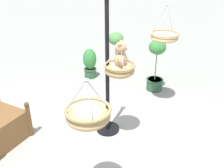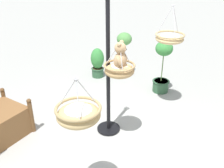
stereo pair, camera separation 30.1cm
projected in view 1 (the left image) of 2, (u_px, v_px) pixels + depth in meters
name	position (u px, v px, depth m)	size (l,w,h in m)	color
ground_plane	(108.00, 134.00, 4.76)	(40.00, 40.00, 0.00)	#9E9E99
display_pole_central	(108.00, 95.00, 4.54)	(0.44, 0.44, 2.48)	black
hanging_basket_with_teddy	(120.00, 69.00, 4.09)	(0.51, 0.51, 0.57)	tan
teddy_bear	(121.00, 58.00, 3.99)	(0.33, 0.30, 0.47)	tan
hanging_basket_left_high	(164.00, 37.00, 5.08)	(0.58, 0.58, 0.75)	tan
hanging_basket_right_low	(88.00, 115.00, 2.84)	(0.53, 0.53, 0.57)	tan
potted_plant_tall_leafy	(116.00, 49.00, 6.95)	(0.41, 0.41, 1.19)	#2D5638
potted_plant_small_succulent	(156.00, 65.00, 6.08)	(0.42, 0.42, 1.28)	#2D5638
potted_plant_conical_shrub	(90.00, 63.00, 6.84)	(0.36, 0.36, 0.82)	#2D5638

